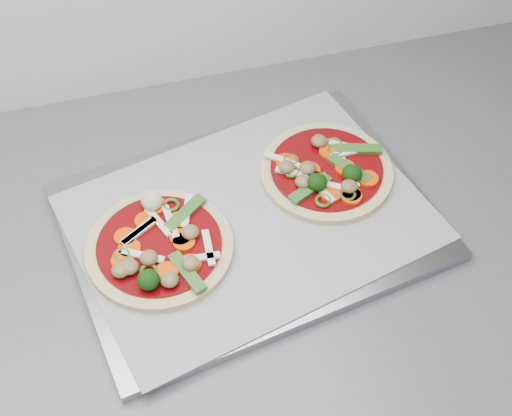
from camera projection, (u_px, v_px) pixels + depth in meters
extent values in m
cube|color=#AFAEAC|center=(391.00, 376.00, 1.22)|extent=(3.60, 0.60, 0.86)
cube|color=#5B5A62|center=(445.00, 210.00, 0.87)|extent=(3.60, 0.60, 0.04)
cube|color=gray|center=(250.00, 221.00, 0.83)|extent=(0.45, 0.36, 0.01)
cube|color=#9D9DA2|center=(250.00, 217.00, 0.82)|extent=(0.45, 0.37, 0.00)
cylinder|color=tan|center=(160.00, 248.00, 0.79)|extent=(0.20, 0.20, 0.01)
cylinder|color=#6D080B|center=(159.00, 245.00, 0.78)|extent=(0.17, 0.17, 0.00)
cube|color=silver|center=(158.00, 222.00, 0.80)|extent=(0.03, 0.05, 0.00)
cube|color=#3C6D28|center=(186.00, 213.00, 0.81)|extent=(0.05, 0.05, 0.00)
ellipsoid|color=brown|center=(130.00, 267.00, 0.76)|extent=(0.03, 0.03, 0.01)
cylinder|color=#F63600|center=(167.00, 272.00, 0.76)|extent=(0.03, 0.03, 0.00)
ellipsoid|color=brown|center=(149.00, 258.00, 0.76)|extent=(0.03, 0.03, 0.01)
ellipsoid|color=brown|center=(149.00, 202.00, 0.81)|extent=(0.03, 0.03, 0.01)
cube|color=silver|center=(198.00, 258.00, 0.77)|extent=(0.05, 0.01, 0.00)
cube|color=silver|center=(143.00, 256.00, 0.77)|extent=(0.05, 0.03, 0.00)
torus|color=#324B14|center=(171.00, 205.00, 0.81)|extent=(0.03, 0.03, 0.00)
ellipsoid|color=brown|center=(191.00, 263.00, 0.76)|extent=(0.03, 0.03, 0.01)
cube|color=silver|center=(187.00, 211.00, 0.81)|extent=(0.02, 0.05, 0.00)
cylinder|color=#F63600|center=(184.00, 242.00, 0.78)|extent=(0.03, 0.03, 0.00)
ellipsoid|color=#10330B|center=(148.00, 280.00, 0.74)|extent=(0.03, 0.03, 0.02)
cylinder|color=#F63600|center=(129.00, 248.00, 0.78)|extent=(0.03, 0.03, 0.00)
ellipsoid|color=beige|center=(152.00, 201.00, 0.81)|extent=(0.03, 0.03, 0.02)
cube|color=#3C6D28|center=(187.00, 272.00, 0.76)|extent=(0.03, 0.06, 0.00)
cylinder|color=#F63600|center=(179.00, 221.00, 0.80)|extent=(0.03, 0.03, 0.00)
ellipsoid|color=brown|center=(170.00, 279.00, 0.75)|extent=(0.03, 0.03, 0.01)
cylinder|color=#F63600|center=(146.00, 221.00, 0.80)|extent=(0.04, 0.04, 0.00)
cylinder|color=#F63600|center=(190.00, 264.00, 0.76)|extent=(0.04, 0.04, 0.00)
ellipsoid|color=brown|center=(190.00, 232.00, 0.78)|extent=(0.02, 0.02, 0.01)
cube|color=silver|center=(171.00, 222.00, 0.80)|extent=(0.01, 0.05, 0.00)
torus|color=#324B14|center=(122.00, 255.00, 0.77)|extent=(0.03, 0.03, 0.00)
cube|color=silver|center=(208.00, 248.00, 0.78)|extent=(0.01, 0.05, 0.00)
ellipsoid|color=brown|center=(121.00, 270.00, 0.75)|extent=(0.03, 0.03, 0.01)
torus|color=#324B14|center=(149.00, 271.00, 0.76)|extent=(0.03, 0.03, 0.00)
cylinder|color=#F63600|center=(181.00, 237.00, 0.79)|extent=(0.03, 0.03, 0.00)
cylinder|color=#F63600|center=(125.00, 237.00, 0.79)|extent=(0.03, 0.03, 0.00)
cylinder|color=#F63600|center=(156.00, 206.00, 0.81)|extent=(0.03, 0.03, 0.00)
cylinder|color=#F63600|center=(123.00, 261.00, 0.77)|extent=(0.03, 0.03, 0.00)
cube|color=silver|center=(139.00, 232.00, 0.79)|extent=(0.05, 0.03, 0.00)
cube|color=silver|center=(139.00, 231.00, 0.79)|extent=(0.04, 0.03, 0.00)
cylinder|color=tan|center=(326.00, 172.00, 0.86)|extent=(0.22, 0.22, 0.01)
cylinder|color=#6D080B|center=(327.00, 168.00, 0.86)|extent=(0.18, 0.18, 0.00)
cube|color=silver|center=(320.00, 189.00, 0.83)|extent=(0.02, 0.05, 0.00)
cylinder|color=#F63600|center=(350.00, 194.00, 0.83)|extent=(0.03, 0.03, 0.00)
cylinder|color=#F63600|center=(331.00, 194.00, 0.83)|extent=(0.03, 0.03, 0.00)
torus|color=#324B14|center=(334.00, 144.00, 0.88)|extent=(0.03, 0.03, 0.00)
ellipsoid|color=#10330B|center=(352.00, 173.00, 0.84)|extent=(0.03, 0.03, 0.02)
ellipsoid|color=brown|center=(308.00, 168.00, 0.85)|extent=(0.03, 0.03, 0.01)
cylinder|color=#F63600|center=(345.00, 168.00, 0.85)|extent=(0.03, 0.03, 0.00)
cube|color=#3C6D28|center=(310.00, 188.00, 0.83)|extent=(0.06, 0.04, 0.00)
ellipsoid|color=#10330B|center=(317.00, 182.00, 0.83)|extent=(0.03, 0.03, 0.02)
cube|color=silver|center=(346.00, 146.00, 0.88)|extent=(0.04, 0.03, 0.00)
torus|color=#324B14|center=(291.00, 160.00, 0.86)|extent=(0.03, 0.03, 0.00)
torus|color=#324B14|center=(292.00, 171.00, 0.85)|extent=(0.03, 0.03, 0.00)
torus|color=#324B14|center=(323.00, 201.00, 0.82)|extent=(0.03, 0.03, 0.00)
cube|color=silver|center=(333.00, 186.00, 0.83)|extent=(0.04, 0.03, 0.00)
cylinder|color=#F63600|center=(368.00, 179.00, 0.84)|extent=(0.03, 0.03, 0.00)
cylinder|color=#F63600|center=(286.00, 161.00, 0.86)|extent=(0.03, 0.03, 0.00)
cube|color=silver|center=(349.00, 152.00, 0.87)|extent=(0.05, 0.01, 0.00)
ellipsoid|color=brown|center=(287.00, 167.00, 0.85)|extent=(0.02, 0.02, 0.01)
torus|color=#324B14|center=(348.00, 195.00, 0.82)|extent=(0.03, 0.03, 0.00)
cylinder|color=#F63600|center=(310.00, 171.00, 0.85)|extent=(0.03, 0.03, 0.00)
cube|color=silver|center=(349.00, 172.00, 0.85)|extent=(0.01, 0.05, 0.00)
cube|color=silver|center=(295.00, 173.00, 0.85)|extent=(0.05, 0.03, 0.00)
torus|color=#324B14|center=(335.00, 151.00, 0.87)|extent=(0.03, 0.03, 0.00)
ellipsoid|color=brown|center=(303.00, 181.00, 0.83)|extent=(0.03, 0.03, 0.01)
cylinder|color=#F63600|center=(316.00, 180.00, 0.84)|extent=(0.03, 0.03, 0.00)
cube|color=#3C6D28|center=(349.00, 169.00, 0.85)|extent=(0.04, 0.06, 0.00)
ellipsoid|color=brown|center=(349.00, 186.00, 0.83)|extent=(0.02, 0.02, 0.01)
ellipsoid|color=brown|center=(319.00, 141.00, 0.88)|extent=(0.03, 0.03, 0.01)
cylinder|color=#F63600|center=(329.00, 152.00, 0.87)|extent=(0.03, 0.03, 0.00)
cube|color=#3C6D28|center=(358.00, 149.00, 0.87)|extent=(0.06, 0.03, 0.00)
cylinder|color=#F63600|center=(351.00, 196.00, 0.82)|extent=(0.03, 0.03, 0.00)
cube|color=silver|center=(282.00, 160.00, 0.86)|extent=(0.04, 0.04, 0.00)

